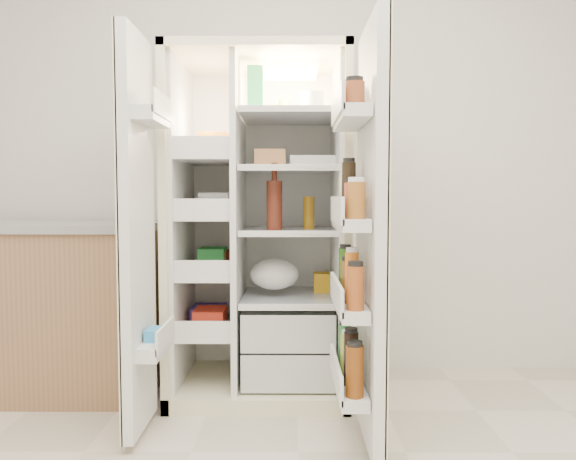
{
  "coord_description": "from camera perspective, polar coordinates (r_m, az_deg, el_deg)",
  "views": [
    {
      "loc": [
        -0.03,
        -1.31,
        1.06
      ],
      "look_at": [
        -0.04,
        1.25,
        0.9
      ],
      "focal_mm": 34.0,
      "sensor_mm": 36.0,
      "label": 1
    }
  ],
  "objects": [
    {
      "name": "refrigerator",
      "position": [
        2.98,
        -2.6,
        -2.56
      ],
      "size": [
        0.92,
        0.7,
        1.8
      ],
      "color": "beige",
      "rests_on": "floor"
    },
    {
      "name": "freezer_door",
      "position": [
        2.46,
        -15.41,
        -0.54
      ],
      "size": [
        0.15,
        0.4,
        1.72
      ],
      "color": "silver",
      "rests_on": "floor"
    },
    {
      "name": "fridge_door",
      "position": [
        2.3,
        8.17,
        -1.14
      ],
      "size": [
        0.17,
        0.58,
        1.72
      ],
      "color": "silver",
      "rests_on": "floor"
    },
    {
      "name": "wall_back",
      "position": [
        3.32,
        0.84,
        8.53
      ],
      "size": [
        4.0,
        0.02,
        2.7
      ],
      "primitive_type": "cube",
      "color": "silver",
      "rests_on": "floor"
    },
    {
      "name": "kitchen_counter",
      "position": [
        3.28,
        -24.18,
        -7.29
      ],
      "size": [
        1.27,
        0.67,
        0.92
      ],
      "color": "#8A6145",
      "rests_on": "floor"
    }
  ]
}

